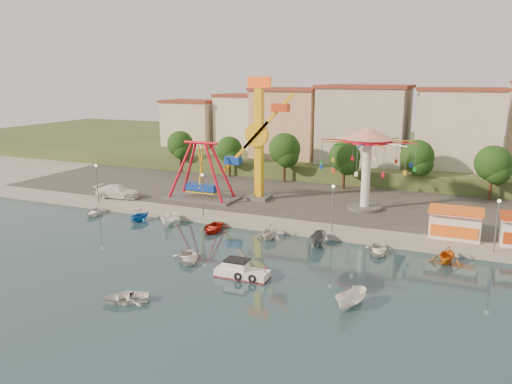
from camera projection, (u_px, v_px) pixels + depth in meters
The scene contains 36 objects.
ground at pixel (210, 267), 45.92m from camera, with size 200.00×200.00×0.00m, color #16343D.
quay_deck at pixel (357, 161), 101.22m from camera, with size 200.00×100.00×0.60m, color #9E998E.
asphalt_pad at pixel (309, 193), 72.57m from camera, with size 90.00×28.00×0.01m, color #4C4944.
hill_terrace at pixel (362, 152), 105.41m from camera, with size 200.00×60.00×3.00m, color #384C26.
pirate_ship_ride at pixel (201, 172), 68.16m from camera, with size 10.00×5.00×8.00m.
kamikaze_tower at pixel (261, 143), 66.57m from camera, with size 7.10×3.10×16.50m.
wave_swinger at pixel (367, 150), 61.95m from camera, with size 11.60×11.60×10.40m.
booth_left at pixel (455, 223), 52.27m from camera, with size 5.40×3.78×3.08m.
lamp_post_0 at pixel (97, 185), 66.15m from camera, with size 0.14×0.14×5.00m, color #59595E.
lamp_post_1 at pixel (203, 196), 59.93m from camera, with size 0.14×0.14×5.00m, color #59595E.
lamp_post_2 at pixel (333, 210), 53.72m from camera, with size 0.14×0.14×5.00m, color #59595E.
lamp_post_3 at pixel (496, 228), 47.50m from camera, with size 0.14×0.14×5.00m, color #59595E.
tree_0 at pixel (180, 144), 87.80m from camera, with size 4.60×4.60×7.19m.
tree_1 at pixel (229, 150), 83.32m from camera, with size 4.35×4.35×6.80m.
tree_2 at pixel (285, 149), 78.89m from camera, with size 5.02×5.02×7.85m.
tree_3 at pixel (344, 157), 73.79m from camera, with size 4.68×4.68×7.32m.
tree_4 at pixel (417, 157), 72.53m from camera, with size 4.86×4.86×7.60m.
tree_5 at pixel (493, 163), 67.03m from camera, with size 4.83×4.83×7.54m.
building_0 at pixel (172, 119), 97.99m from camera, with size 9.26×9.53×11.87m, color beige.
building_1 at pixel (239, 127), 98.43m from camera, with size 12.33×9.01×8.63m, color silver.
building_2 at pixel (304, 123), 93.55m from camera, with size 11.95×9.28×11.23m, color tan.
building_3 at pixel (374, 133), 85.60m from camera, with size 12.59×10.50×9.20m, color beige.
building_4 at pixel (459, 135), 83.40m from camera, with size 10.75×9.23×9.24m, color beige.
cabin_motorboat at pixel (241, 272), 43.61m from camera, with size 4.77×2.01×1.66m.
rowboat_a at pixel (188, 257), 47.29m from camera, with size 2.75×3.86×0.80m, color silver.
rowboat_b at pixel (125, 297), 38.79m from camera, with size 2.62×3.67×0.76m, color white.
skiff at pixel (351, 299), 37.79m from camera, with size 1.33×3.53×1.37m, color white.
van at pixel (118, 192), 69.35m from camera, with size 2.54×6.24×1.81m, color white.
moored_boat_0 at pixel (94, 212), 63.14m from camera, with size 2.60×3.64×0.75m, color silver.
moored_boat_1 at pixel (139, 215), 60.34m from camera, with size 2.55×2.96×1.56m, color blue.
moored_boat_2 at pixel (169, 219), 58.73m from camera, with size 1.36×3.62×1.40m, color white.
moored_boat_3 at pixel (213, 228), 56.51m from camera, with size 2.89×4.04×0.84m, color #AA1B0D.
moored_boat_4 at pixel (269, 231), 53.72m from camera, with size 2.79×3.24×1.70m, color silver.
moored_boat_5 at pixel (318, 239), 51.65m from camera, with size 1.34×3.57×1.38m, color slate.
moored_boat_6 at pixel (378, 250), 49.31m from camera, with size 2.61×3.65×0.76m, color silver.
moored_boat_7 at pixel (447, 255), 46.73m from camera, with size 2.79×3.23×1.70m, color #CE6312.
Camera 1 is at (21.12, -37.86, 17.18)m, focal length 35.00 mm.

